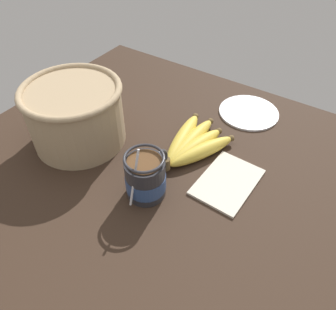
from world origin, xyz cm
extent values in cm
cube|color=#332319|center=(0.00, 0.00, 1.91)|extent=(95.34, 95.34, 3.81)
cylinder|color=#28282D|center=(-5.11, -3.73, 8.47)|extent=(8.43, 8.43, 9.32)
cylinder|color=navy|center=(-5.11, -3.73, 7.48)|extent=(8.63, 8.63, 3.67)
torus|color=#28282D|center=(0.11, -3.73, 9.05)|extent=(5.93, 0.90, 5.93)
cylinder|color=brown|center=(-5.11, -3.73, 13.23)|extent=(7.23, 7.23, 0.40)
torus|color=#28282D|center=(-5.11, -3.73, 14.30)|extent=(8.43, 8.43, 0.60)
cylinder|color=silver|center=(-8.57, -3.73, 11.54)|extent=(4.44, 0.50, 12.61)
ellipsoid|color=silver|center=(-6.59, -3.73, 5.31)|extent=(3.00, 2.00, 0.80)
cylinder|color=brown|center=(2.22, -3.92, 6.65)|extent=(2.00, 2.00, 3.00)
ellipsoid|color=gold|center=(11.41, -8.17, 5.61)|extent=(18.07, 10.92, 3.59)
sphere|color=brown|center=(19.69, -12.00, 5.61)|extent=(1.62, 1.62, 1.62)
ellipsoid|color=gold|center=(11.86, -6.15, 5.62)|extent=(18.14, 7.54, 3.63)
sphere|color=brown|center=(20.52, -8.15, 5.62)|extent=(1.63, 1.63, 1.63)
ellipsoid|color=gold|center=(13.07, -4.14, 5.62)|extent=(19.77, 4.03, 3.63)
sphere|color=brown|center=(22.91, -4.35, 5.62)|extent=(1.63, 1.63, 1.63)
ellipsoid|color=gold|center=(12.84, -1.92, 5.70)|extent=(19.98, 7.33, 3.78)
sphere|color=brown|center=(22.48, -0.11, 5.70)|extent=(1.70, 1.70, 1.70)
cylinder|color=tan|center=(-0.29, 20.88, 11.16)|extent=(22.79, 22.79, 14.70)
torus|color=tan|center=(-0.29, 20.88, 18.51)|extent=(23.93, 23.93, 1.60)
cube|color=beige|center=(7.24, -17.25, 4.11)|extent=(16.59, 11.91, 0.60)
cylinder|color=white|center=(34.35, -10.57, 4.11)|extent=(16.64, 16.64, 0.60)
camera|label=1|loc=(-40.97, -33.23, 59.29)|focal=35.00mm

